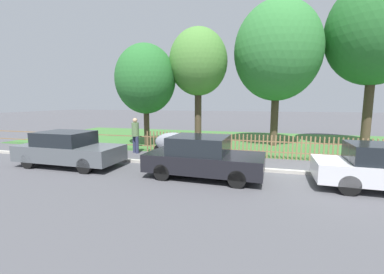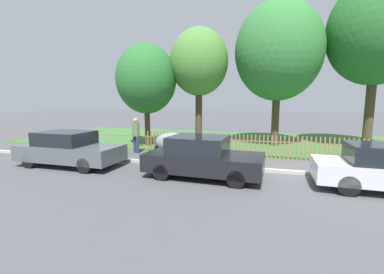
{
  "view_description": "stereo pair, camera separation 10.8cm",
  "coord_description": "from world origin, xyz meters",
  "px_view_note": "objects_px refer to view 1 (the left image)",
  "views": [
    {
      "loc": [
        -1.41,
        -9.74,
        2.64
      ],
      "look_at": [
        -4.37,
        0.87,
        1.1
      ],
      "focal_mm": 24.0,
      "sensor_mm": 36.0,
      "label": 1
    },
    {
      "loc": [
        -1.3,
        -9.71,
        2.64
      ],
      "look_at": [
        -4.37,
        0.87,
        1.1
      ],
      "focal_mm": 24.0,
      "sensor_mm": 36.0,
      "label": 2
    }
  ],
  "objects_px": {
    "tree_behind_motorcycle": "(198,63)",
    "pedestrian_near_fence": "(135,133)",
    "tree_mid_park": "(277,51)",
    "tree_nearest_kerb": "(146,79)",
    "parked_car_black_saloon": "(203,157)",
    "covered_motorcycle": "(175,142)",
    "tree_far_left": "(375,32)",
    "parked_car_silver_hatchback": "(69,149)"
  },
  "relations": [
    {
      "from": "tree_behind_motorcycle",
      "to": "pedestrian_near_fence",
      "type": "relative_size",
      "value": 3.8
    },
    {
      "from": "tree_mid_park",
      "to": "tree_nearest_kerb",
      "type": "bearing_deg",
      "value": -163.86
    },
    {
      "from": "tree_behind_motorcycle",
      "to": "tree_mid_park",
      "type": "distance_m",
      "value": 4.59
    },
    {
      "from": "parked_car_black_saloon",
      "to": "covered_motorcycle",
      "type": "xyz_separation_m",
      "value": [
        -1.99,
        2.71,
        0.01
      ]
    },
    {
      "from": "tree_mid_park",
      "to": "tree_far_left",
      "type": "bearing_deg",
      "value": 3.97
    },
    {
      "from": "tree_nearest_kerb",
      "to": "pedestrian_near_fence",
      "type": "bearing_deg",
      "value": -79.19
    },
    {
      "from": "tree_behind_motorcycle",
      "to": "tree_nearest_kerb",
      "type": "bearing_deg",
      "value": -162.76
    },
    {
      "from": "parked_car_black_saloon",
      "to": "covered_motorcycle",
      "type": "height_order",
      "value": "parked_car_black_saloon"
    },
    {
      "from": "parked_car_black_saloon",
      "to": "tree_behind_motorcycle",
      "type": "relative_size",
      "value": 0.6
    },
    {
      "from": "parked_car_black_saloon",
      "to": "tree_nearest_kerb",
      "type": "relative_size",
      "value": 0.69
    },
    {
      "from": "tree_mid_park",
      "to": "pedestrian_near_fence",
      "type": "distance_m",
      "value": 9.27
    },
    {
      "from": "parked_car_silver_hatchback",
      "to": "tree_behind_motorcycle",
      "type": "relative_size",
      "value": 0.63
    },
    {
      "from": "tree_mid_park",
      "to": "pedestrian_near_fence",
      "type": "height_order",
      "value": "tree_mid_park"
    },
    {
      "from": "parked_car_silver_hatchback",
      "to": "tree_mid_park",
      "type": "distance_m",
      "value": 12.1
    },
    {
      "from": "tree_nearest_kerb",
      "to": "parked_car_black_saloon",
      "type": "bearing_deg",
      "value": -48.64
    },
    {
      "from": "covered_motorcycle",
      "to": "tree_nearest_kerb",
      "type": "xyz_separation_m",
      "value": [
        -2.71,
        2.63,
        3.19
      ]
    },
    {
      "from": "parked_car_black_saloon",
      "to": "covered_motorcycle",
      "type": "relative_size",
      "value": 1.98
    },
    {
      "from": "tree_far_left",
      "to": "parked_car_black_saloon",
      "type": "bearing_deg",
      "value": -133.99
    },
    {
      "from": "covered_motorcycle",
      "to": "tree_nearest_kerb",
      "type": "distance_m",
      "value": 4.95
    },
    {
      "from": "tree_nearest_kerb",
      "to": "tree_mid_park",
      "type": "height_order",
      "value": "tree_mid_park"
    },
    {
      "from": "tree_nearest_kerb",
      "to": "tree_far_left",
      "type": "relative_size",
      "value": 0.65
    },
    {
      "from": "parked_car_silver_hatchback",
      "to": "covered_motorcycle",
      "type": "relative_size",
      "value": 2.06
    },
    {
      "from": "pedestrian_near_fence",
      "to": "parked_car_black_saloon",
      "type": "bearing_deg",
      "value": -7.16
    },
    {
      "from": "parked_car_silver_hatchback",
      "to": "tree_behind_motorcycle",
      "type": "bearing_deg",
      "value": 59.04
    },
    {
      "from": "parked_car_silver_hatchback",
      "to": "tree_mid_park",
      "type": "xyz_separation_m",
      "value": [
        8.24,
        7.47,
        4.77
      ]
    },
    {
      "from": "tree_mid_park",
      "to": "tree_far_left",
      "type": "relative_size",
      "value": 0.91
    },
    {
      "from": "parked_car_silver_hatchback",
      "to": "pedestrian_near_fence",
      "type": "bearing_deg",
      "value": 67.47
    },
    {
      "from": "tree_behind_motorcycle",
      "to": "pedestrian_near_fence",
      "type": "height_order",
      "value": "tree_behind_motorcycle"
    },
    {
      "from": "parked_car_black_saloon",
      "to": "pedestrian_near_fence",
      "type": "relative_size",
      "value": 2.28
    },
    {
      "from": "tree_mid_park",
      "to": "covered_motorcycle",
      "type": "bearing_deg",
      "value": -134.1
    },
    {
      "from": "tree_nearest_kerb",
      "to": "tree_mid_park",
      "type": "distance_m",
      "value": 7.77
    },
    {
      "from": "tree_behind_motorcycle",
      "to": "pedestrian_near_fence",
      "type": "bearing_deg",
      "value": -128.86
    },
    {
      "from": "parked_car_silver_hatchback",
      "to": "tree_nearest_kerb",
      "type": "relative_size",
      "value": 0.72
    },
    {
      "from": "tree_nearest_kerb",
      "to": "tree_mid_park",
      "type": "bearing_deg",
      "value": 16.14
    },
    {
      "from": "tree_nearest_kerb",
      "to": "pedestrian_near_fence",
      "type": "relative_size",
      "value": 3.29
    },
    {
      "from": "tree_behind_motorcycle",
      "to": "tree_far_left",
      "type": "relative_size",
      "value": 0.74
    },
    {
      "from": "parked_car_black_saloon",
      "to": "tree_far_left",
      "type": "distance_m",
      "value": 12.2
    },
    {
      "from": "tree_mid_park",
      "to": "tree_far_left",
      "type": "distance_m",
      "value": 5.0
    },
    {
      "from": "parked_car_black_saloon",
      "to": "parked_car_silver_hatchback",
      "type": "bearing_deg",
      "value": -177.61
    },
    {
      "from": "tree_far_left",
      "to": "parked_car_silver_hatchback",
      "type": "bearing_deg",
      "value": -149.3
    },
    {
      "from": "tree_behind_motorcycle",
      "to": "tree_mid_park",
      "type": "xyz_separation_m",
      "value": [
        4.38,
        1.21,
        0.62
      ]
    },
    {
      "from": "parked_car_black_saloon",
      "to": "tree_mid_park",
      "type": "height_order",
      "value": "tree_mid_park"
    }
  ]
}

